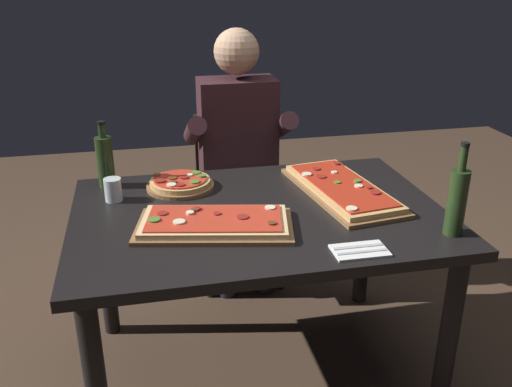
{
  "coord_description": "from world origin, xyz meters",
  "views": [
    {
      "loc": [
        -0.41,
        -1.88,
        1.61
      ],
      "look_at": [
        0.0,
        0.05,
        0.79
      ],
      "focal_mm": 38.99,
      "sensor_mm": 36.0,
      "label": 1
    }
  ],
  "objects": [
    {
      "name": "wine_bottle_dark",
      "position": [
        -0.57,
        0.38,
        0.85
      ],
      "size": [
        0.07,
        0.07,
        0.28
      ],
      "color": "#233819",
      "rests_on": "dining_table"
    },
    {
      "name": "oil_bottle_amber",
      "position": [
        0.62,
        -0.33,
        0.87
      ],
      "size": [
        0.07,
        0.07,
        0.33
      ],
      "color": "#233819",
      "rests_on": "dining_table"
    },
    {
      "name": "dining_table",
      "position": [
        0.0,
        0.0,
        0.64
      ],
      "size": [
        1.4,
        0.96,
        0.74
      ],
      "color": "black",
      "rests_on": "ground_plane"
    },
    {
      "name": "diner_chair",
      "position": [
        0.06,
        0.86,
        0.49
      ],
      "size": [
        0.44,
        0.44,
        0.87
      ],
      "color": "black",
      "rests_on": "ground_plane"
    },
    {
      "name": "ground_plane",
      "position": [
        0.0,
        0.0,
        0.0
      ],
      "size": [
        6.4,
        6.4,
        0.0
      ],
      "primitive_type": "plane",
      "color": "#4C3828"
    },
    {
      "name": "pizza_rectangular_left",
      "position": [
        0.37,
        0.1,
        0.76
      ],
      "size": [
        0.36,
        0.66,
        0.05
      ],
      "color": "brown",
      "rests_on": "dining_table"
    },
    {
      "name": "pizza_round_far",
      "position": [
        -0.27,
        0.29,
        0.76
      ],
      "size": [
        0.28,
        0.28,
        0.05
      ],
      "color": "brown",
      "rests_on": "dining_table"
    },
    {
      "name": "seated_diner",
      "position": [
        0.06,
        0.74,
        0.74
      ],
      "size": [
        0.53,
        0.41,
        1.33
      ],
      "color": "#23232D",
      "rests_on": "ground_plane"
    },
    {
      "name": "napkin_cutlery_set",
      "position": [
        0.25,
        -0.39,
        0.74
      ],
      "size": [
        0.18,
        0.11,
        0.01
      ],
      "color": "white",
      "rests_on": "dining_table"
    },
    {
      "name": "tumbler_near_camera",
      "position": [
        -0.54,
        0.22,
        0.79
      ],
      "size": [
        0.07,
        0.07,
        0.09
      ],
      "color": "silver",
      "rests_on": "dining_table"
    },
    {
      "name": "pizza_rectangular_front",
      "position": [
        -0.19,
        -0.12,
        0.76
      ],
      "size": [
        0.6,
        0.39,
        0.05
      ],
      "color": "brown",
      "rests_on": "dining_table"
    }
  ]
}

